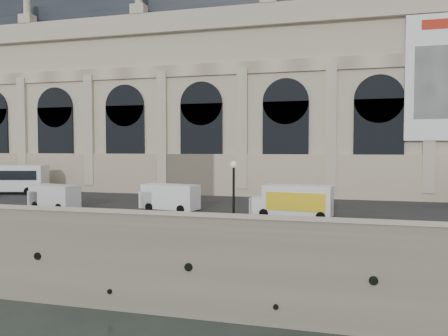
{
  "coord_description": "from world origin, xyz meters",
  "views": [
    {
      "loc": [
        11.79,
        -27.89,
        11.76
      ],
      "look_at": [
        -1.24,
        22.0,
        9.35
      ],
      "focal_mm": 35.0,
      "sensor_mm": 36.0,
      "label": 1
    }
  ],
  "objects_px": {
    "van_b": "(52,196)",
    "box_truck": "(293,201)",
    "van_c": "(167,197)",
    "lamp_right": "(234,194)"
  },
  "relations": [
    {
      "from": "van_b",
      "to": "box_truck",
      "type": "bearing_deg",
      "value": 1.21
    },
    {
      "from": "box_truck",
      "to": "lamp_right",
      "type": "bearing_deg",
      "value": -123.76
    },
    {
      "from": "van_c",
      "to": "box_truck",
      "type": "height_order",
      "value": "box_truck"
    },
    {
      "from": "van_b",
      "to": "box_truck",
      "type": "height_order",
      "value": "box_truck"
    },
    {
      "from": "van_b",
      "to": "van_c",
      "type": "bearing_deg",
      "value": 8.04
    },
    {
      "from": "van_b",
      "to": "van_c",
      "type": "distance_m",
      "value": 11.11
    },
    {
      "from": "van_c",
      "to": "lamp_right",
      "type": "relative_size",
      "value": 1.18
    },
    {
      "from": "van_c",
      "to": "box_truck",
      "type": "xyz_separation_m",
      "value": [
        11.54,
        -1.08,
        0.12
      ]
    },
    {
      "from": "van_c",
      "to": "van_b",
      "type": "bearing_deg",
      "value": -171.96
    },
    {
      "from": "box_truck",
      "to": "lamp_right",
      "type": "xyz_separation_m",
      "value": [
        -3.72,
        -5.56,
        1.04
      ]
    }
  ]
}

